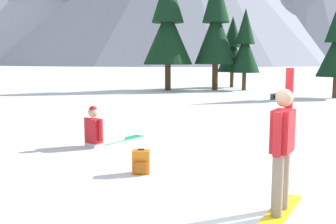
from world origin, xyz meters
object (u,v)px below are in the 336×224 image
pine_tree_short (232,49)px  pine_tree_broad (245,46)px  snowboarder_foreground (282,147)px  pine_tree_tall (168,25)px  backpack_orange (141,162)px  snowboarder_midground (99,131)px  pine_tree_slender (216,25)px

pine_tree_short → pine_tree_broad: size_ratio=0.96×
pine_tree_short → pine_tree_broad: (0.77, -2.89, 0.11)m
snowboarder_foreground → pine_tree_tall: bearing=102.1°
pine_tree_broad → backpack_orange: bearing=-98.6°
pine_tree_short → pine_tree_broad: 3.00m
backpack_orange → pine_tree_tall: size_ratio=0.06×
snowboarder_foreground → snowboarder_midground: 5.33m
backpack_orange → pine_tree_tall: pine_tree_tall is taller
pine_tree_short → pine_tree_broad: bearing=-75.0°
pine_tree_slender → snowboarder_midground: bearing=-97.9°
snowboarder_foreground → snowboarder_midground: (-3.79, 3.71, -0.59)m
snowboarder_midground → pine_tree_short: 21.52m
pine_tree_broad → pine_tree_tall: pine_tree_tall is taller
pine_tree_tall → pine_tree_broad: bearing=7.8°
backpack_orange → pine_tree_broad: size_ratio=0.08×
snowboarder_foreground → pine_tree_tall: pine_tree_tall is taller
snowboarder_midground → pine_tree_tall: pine_tree_tall is taller
snowboarder_midground → pine_tree_slender: pine_tree_slender is taller
snowboarder_foreground → pine_tree_short: pine_tree_short is taller
pine_tree_tall → pine_tree_slender: (3.27, 0.92, 0.04)m
snowboarder_midground → pine_tree_tall: bearing=92.4°
snowboarder_foreground → pine_tree_short: size_ratio=0.37×
pine_tree_short → backpack_orange: bearing=-95.6°
snowboarder_midground → backpack_orange: 2.63m
pine_tree_tall → backpack_orange: bearing=-83.4°
snowboarder_foreground → snowboarder_midground: snowboarder_foreground is taller
snowboarder_foreground → pine_tree_slender: size_ratio=0.24×
snowboarder_midground → pine_tree_slender: 18.96m
snowboarder_midground → pine_tree_slender: size_ratio=0.21×
snowboarder_midground → pine_tree_tall: (-0.73, 17.41, 4.12)m
snowboarder_foreground → pine_tree_broad: bearing=88.0°
snowboarder_foreground → backpack_orange: snowboarder_foreground is taller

